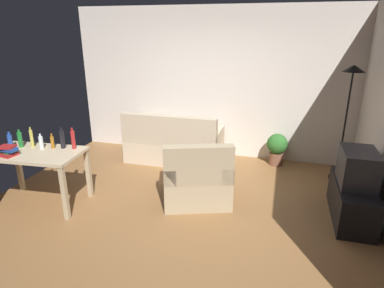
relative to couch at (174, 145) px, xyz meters
The scene contains 17 objects.
ground_plane 1.71m from the couch, 70.92° to the right, with size 5.20×4.40×0.02m, color olive.
wall_rear 1.33m from the couch, 48.11° to the left, with size 5.20×0.10×2.70m, color silver.
couch is the anchor object (origin of this frame).
tv_stand 3.07m from the couch, 24.13° to the right, with size 0.44×1.10×0.48m.
tv 3.10m from the couch, 24.10° to the right, with size 0.41×0.60×0.44m.
torchiere_lamp 3.01m from the couch, ahead, with size 0.32×0.32×1.81m.
desk 2.37m from the couch, 122.59° to the right, with size 1.25×0.79×0.76m.
potted_plant 1.85m from the couch, ahead, with size 0.36×0.36×0.57m.
armchair 1.56m from the couch, 59.57° to the right, with size 1.13×1.09×0.92m.
bottle_blue 2.62m from the couch, 131.92° to the right, with size 0.06×0.06×0.22m.
bottle_green 2.51m from the couch, 130.33° to the right, with size 0.06×0.06×0.25m.
bottle_squat 2.39m from the couch, 128.05° to the right, with size 0.05×0.05×0.29m.
bottle_clear 2.30m from the couch, 124.34° to the right, with size 0.06×0.06×0.21m.
bottle_amber 2.18m from the couch, 122.33° to the right, with size 0.05×0.05×0.21m.
bottle_dark 2.09m from the couch, 119.69° to the right, with size 0.06×0.06×0.29m.
bottle_red 2.01m from the couch, 115.82° to the right, with size 0.05×0.05×0.30m.
book_stack 2.70m from the couch, 124.50° to the right, with size 0.24×0.20×0.13m.
Camera 1 is at (1.29, -3.77, 2.31)m, focal length 30.86 mm.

